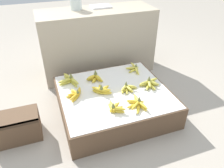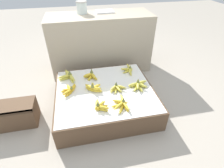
{
  "view_description": "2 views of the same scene",
  "coord_description": "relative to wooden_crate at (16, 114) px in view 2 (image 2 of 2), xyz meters",
  "views": [
    {
      "loc": [
        -0.58,
        -1.58,
        1.42
      ],
      "look_at": [
        0.02,
        0.11,
        0.24
      ],
      "focal_mm": 35.0,
      "sensor_mm": 36.0,
      "label": 1
    },
    {
      "loc": [
        -0.22,
        -1.42,
        1.36
      ],
      "look_at": [
        0.08,
        0.01,
        0.29
      ],
      "focal_mm": 28.0,
      "sensor_mm": 36.0,
      "label": 2
    }
  ],
  "objects": [
    {
      "name": "banana_bunch_middle_midleft",
      "position": [
        0.78,
        0.07,
        0.15
      ],
      "size": [
        0.18,
        0.14,
        0.11
      ],
      "color": "gold",
      "rests_on": "display_platform"
    },
    {
      "name": "foam_tray_white",
      "position": [
        1.07,
        1.0,
        0.66
      ],
      "size": [
        0.23,
        0.18,
        0.02
      ],
      "color": "white",
      "rests_on": "back_vendor_table"
    },
    {
      "name": "banana_bunch_back_left",
      "position": [
        0.53,
        0.34,
        0.15
      ],
      "size": [
        0.2,
        0.26,
        0.11
      ],
      "color": "gold",
      "rests_on": "display_platform"
    },
    {
      "name": "banana_bunch_front_midleft",
      "position": [
        0.8,
        -0.2,
        0.14
      ],
      "size": [
        0.14,
        0.17,
        0.09
      ],
      "color": "gold",
      "rests_on": "display_platform"
    },
    {
      "name": "wooden_crate",
      "position": [
        0.0,
        0.0,
        0.0
      ],
      "size": [
        0.39,
        0.23,
        0.24
      ],
      "color": "brown",
      "rests_on": "ground_plane"
    },
    {
      "name": "banana_bunch_back_right",
      "position": [
        1.24,
        0.36,
        0.14
      ],
      "size": [
        0.15,
        0.25,
        0.08
      ],
      "color": "#DBCC4C",
      "rests_on": "display_platform"
    },
    {
      "name": "glass_jar",
      "position": [
        0.78,
        0.98,
        0.73
      ],
      "size": [
        0.14,
        0.14,
        0.15
      ],
      "color": "silver",
      "rests_on": "back_vendor_table"
    },
    {
      "name": "back_vendor_table",
      "position": [
        0.99,
        0.91,
        0.27
      ],
      "size": [
        1.35,
        0.49,
        0.77
      ],
      "color": "tan",
      "rests_on": "ground_plane"
    },
    {
      "name": "banana_bunch_middle_right",
      "position": [
        1.25,
        0.03,
        0.15
      ],
      "size": [
        0.22,
        0.17,
        0.1
      ],
      "color": "gold",
      "rests_on": "display_platform"
    },
    {
      "name": "ground_plane",
      "position": [
        0.89,
        0.06,
        -0.12
      ],
      "size": [
        10.0,
        10.0,
        0.0
      ],
      "primitive_type": "plane",
      "color": "#A89E8E"
    },
    {
      "name": "banana_bunch_middle_midright",
      "position": [
        1.02,
        0.03,
        0.14
      ],
      "size": [
        0.19,
        0.12,
        0.09
      ],
      "color": "#DBCC4C",
      "rests_on": "display_platform"
    },
    {
      "name": "banana_bunch_back_midleft",
      "position": [
        0.78,
        0.3,
        0.15
      ],
      "size": [
        0.16,
        0.13,
        0.11
      ],
      "color": "gold",
      "rests_on": "display_platform"
    },
    {
      "name": "display_platform",
      "position": [
        0.89,
        0.06,
        -0.0
      ],
      "size": [
        1.02,
        0.92,
        0.23
      ],
      "color": "brown",
      "rests_on": "ground_plane"
    },
    {
      "name": "banana_bunch_front_midright",
      "position": [
        1.01,
        -0.21,
        0.14
      ],
      "size": [
        0.16,
        0.23,
        0.09
      ],
      "color": "gold",
      "rests_on": "display_platform"
    },
    {
      "name": "banana_bunch_middle_left",
      "position": [
        0.54,
        0.1,
        0.14
      ],
      "size": [
        0.17,
        0.19,
        0.09
      ],
      "color": "gold",
      "rests_on": "display_platform"
    }
  ]
}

